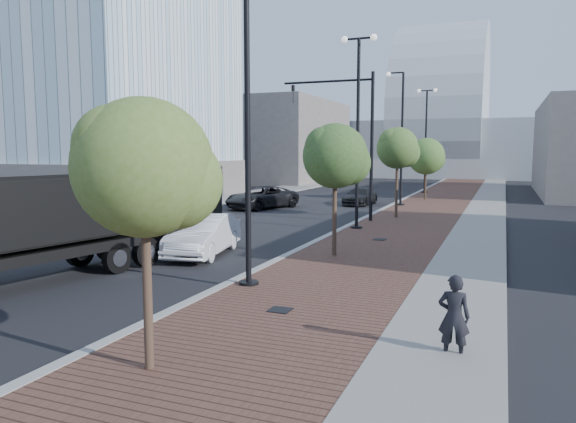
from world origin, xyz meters
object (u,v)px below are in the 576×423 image
at_px(dump_truck, 109,228).
at_px(pedestrian, 454,317).
at_px(white_sedan, 204,235).
at_px(dark_car_mid, 262,197).

xyz_separation_m(dump_truck, pedestrian, (11.39, -4.05, -0.51)).
relative_size(white_sedan, dark_car_mid, 0.85).
height_order(dark_car_mid, pedestrian, pedestrian).
bearing_deg(pedestrian, white_sedan, -38.76).
bearing_deg(white_sedan, dark_car_mid, 96.03).
relative_size(white_sedan, pedestrian, 2.84).
distance_m(white_sedan, dark_car_mid, 16.27).
distance_m(dump_truck, pedestrian, 12.10).
distance_m(dark_car_mid, pedestrian, 26.78).
xyz_separation_m(dark_car_mid, pedestrian, (14.30, -22.65, 0.06)).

